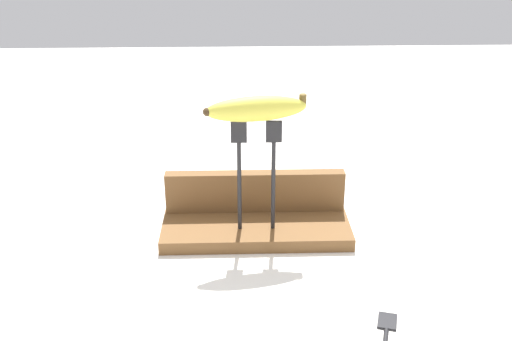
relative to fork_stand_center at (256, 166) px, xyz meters
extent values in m
plane|color=silver|center=(0.00, 0.02, -0.14)|extent=(3.00, 3.00, 0.00)
cube|color=brown|center=(0.00, 0.02, -0.13)|extent=(0.33, 0.13, 0.02)
cube|color=brown|center=(0.00, 0.07, -0.08)|extent=(0.32, 0.02, 0.07)
cylinder|color=black|center=(-0.03, 0.00, -0.04)|extent=(0.01, 0.01, 0.16)
cube|color=black|center=(-0.03, 0.00, 0.06)|extent=(0.03, 0.00, 0.04)
cylinder|color=black|center=(0.03, 0.00, -0.04)|extent=(0.01, 0.01, 0.16)
cube|color=black|center=(0.03, 0.00, 0.06)|extent=(0.03, 0.00, 0.04)
ellipsoid|color=#DBD147|center=(0.00, 0.00, 0.10)|extent=(0.17, 0.06, 0.04)
cylinder|color=brown|center=(0.07, 0.01, 0.11)|extent=(0.01, 0.01, 0.02)
sphere|color=#3F2D19|center=(-0.08, -0.01, 0.10)|extent=(0.01, 0.01, 0.01)
cube|color=black|center=(0.17, -0.24, -0.13)|extent=(0.03, 0.04, 0.01)
camera|label=1|loc=(-0.03, -0.94, 0.40)|focal=43.89mm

